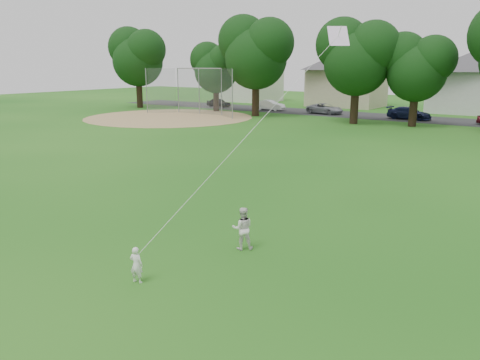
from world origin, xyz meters
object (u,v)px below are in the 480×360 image
Objects in this scene: baseball_backstop at (196,92)px; toddler at (136,265)px; older_boy at (243,228)px; kite at (251,132)px.

toddler is at bearing -51.35° from baseball_backstop.
kite reaches higher than older_boy.
older_boy is 2.98m from kite.
baseball_backstop is at bearing -68.21° from toddler.
toddler is 0.09× the size of baseball_backstop.
kite is at bearing -119.94° from toddler.
toddler is at bearing 35.61° from older_boy.
older_boy is 0.12× the size of baseball_backstop.
kite reaches higher than baseball_backstop.
baseball_backstop is (-26.60, 33.26, 2.07)m from toddler.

